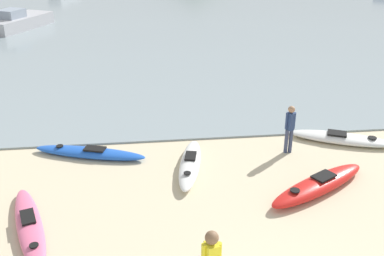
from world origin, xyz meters
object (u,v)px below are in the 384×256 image
(kayak_on_sand_3, at_px, (319,185))
(kayak_on_sand_7, at_px, (29,226))
(kayak_on_sand_0, at_px, (190,164))
(moored_boat_4, at_px, (17,21))
(kayak_on_sand_2, at_px, (90,153))
(kayak_on_sand_8, at_px, (342,138))
(person_near_waterline, at_px, (290,126))

(kayak_on_sand_3, distance_m, kayak_on_sand_7, 7.26)
(kayak_on_sand_0, height_order, moored_boat_4, moored_boat_4)
(kayak_on_sand_3, bearing_deg, kayak_on_sand_2, 156.79)
(kayak_on_sand_0, bearing_deg, kayak_on_sand_8, 12.79)
(kayak_on_sand_2, distance_m, kayak_on_sand_8, 7.97)
(kayak_on_sand_0, height_order, kayak_on_sand_3, kayak_on_sand_3)
(kayak_on_sand_7, bearing_deg, kayak_on_sand_0, 31.12)
(kayak_on_sand_3, height_order, kayak_on_sand_8, kayak_on_sand_3)
(kayak_on_sand_2, bearing_deg, kayak_on_sand_3, -23.21)
(moored_boat_4, bearing_deg, kayak_on_sand_8, -52.55)
(kayak_on_sand_3, relative_size, kayak_on_sand_7, 0.99)
(kayak_on_sand_3, xyz_separation_m, kayak_on_sand_7, (-7.21, -0.86, -0.06))
(kayak_on_sand_0, distance_m, kayak_on_sand_7, 4.65)
(person_near_waterline, bearing_deg, kayak_on_sand_3, -86.54)
(kayak_on_sand_3, bearing_deg, kayak_on_sand_7, -173.16)
(moored_boat_4, bearing_deg, kayak_on_sand_7, -76.57)
(kayak_on_sand_2, relative_size, kayak_on_sand_7, 1.04)
(kayak_on_sand_2, bearing_deg, kayak_on_sand_0, -20.68)
(kayak_on_sand_8, height_order, person_near_waterline, person_near_waterline)
(person_near_waterline, bearing_deg, kayak_on_sand_2, 175.90)
(kayak_on_sand_7, bearing_deg, person_near_waterline, 23.49)
(kayak_on_sand_7, relative_size, kayak_on_sand_8, 1.01)
(kayak_on_sand_0, xyz_separation_m, kayak_on_sand_3, (3.23, -1.54, 0.02))
(kayak_on_sand_7, relative_size, moored_boat_4, 0.63)
(kayak_on_sand_7, distance_m, person_near_waterline, 7.75)
(kayak_on_sand_8, distance_m, person_near_waterline, 2.13)
(kayak_on_sand_8, distance_m, moored_boat_4, 23.57)
(person_near_waterline, xyz_separation_m, moored_boat_4, (-12.39, 19.18, -0.36))
(kayak_on_sand_3, distance_m, kayak_on_sand_8, 3.23)
(kayak_on_sand_3, distance_m, person_near_waterline, 2.32)
(kayak_on_sand_3, bearing_deg, person_near_waterline, 93.46)
(kayak_on_sand_0, xyz_separation_m, moored_boat_4, (-9.29, 19.85, 0.36))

